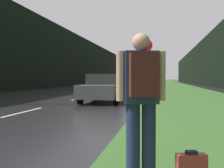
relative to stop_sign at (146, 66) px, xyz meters
name	(u,v)px	position (x,y,z in m)	size (l,w,h in m)	color
grass_verge	(176,87)	(2.77, 28.13, -1.83)	(6.00, 240.00, 0.02)	#386028
lane_stripe_b	(24,112)	(-4.24, -3.85, -1.84)	(0.12, 3.00, 0.01)	silver
lane_stripe_c	(79,98)	(-4.24, 3.15, -1.84)	(0.12, 3.00, 0.01)	silver
lane_stripe_d	(103,93)	(-4.24, 10.15, -1.84)	(0.12, 3.00, 0.01)	silver
lane_stripe_e	(116,89)	(-4.24, 17.15, -1.84)	(0.12, 3.00, 0.01)	silver
treeline_far_side	(82,62)	(-14.25, 38.13, 2.48)	(2.00, 140.00, 8.64)	black
treeline_near_side	(208,62)	(8.77, 38.13, 2.21)	(2.00, 140.00, 8.10)	black
stop_sign	(146,66)	(0.00, 0.00, 0.00)	(0.62, 0.07, 3.11)	slate
hitchhiker_with_backpack	(142,94)	(0.48, -9.88, -0.81)	(0.61, 0.50, 1.80)	#1E2847
suitcase	(191,166)	(1.09, -9.84, -1.68)	(0.39, 0.22, 0.35)	#9E3333
car_passing_near	(104,88)	(-2.24, 1.03, -1.12)	(1.94, 4.59, 1.46)	#4C514C
car_passing_far	(140,82)	(-2.24, 25.87, -1.11)	(1.83, 4.54, 1.44)	maroon
car_oncoming	(113,82)	(-6.24, 27.15, -1.13)	(1.89, 4.31, 1.40)	#BCBCBC
delivery_truck	(139,76)	(-6.24, 73.45, 0.11)	(2.51, 8.59, 3.72)	gray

